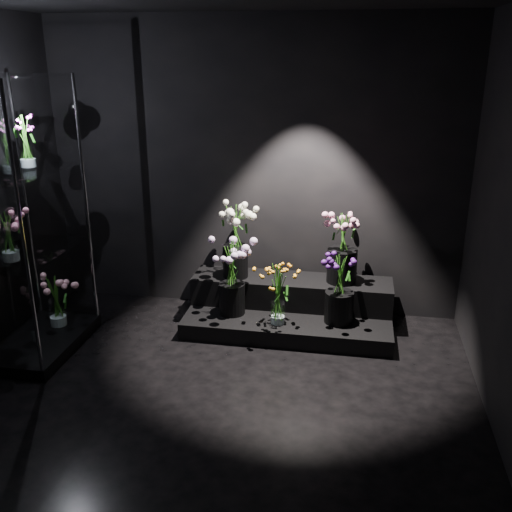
# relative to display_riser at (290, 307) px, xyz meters

# --- Properties ---
(floor) EXTENTS (4.00, 4.00, 0.00)m
(floor) POSITION_rel_display_riser_xyz_m (-0.42, -1.62, -0.18)
(floor) COLOR black
(floor) RESTS_ON ground
(wall_back) EXTENTS (4.00, 0.00, 4.00)m
(wall_back) POSITION_rel_display_riser_xyz_m (-0.42, 0.38, 1.22)
(wall_back) COLOR black
(wall_back) RESTS_ON floor
(wall_front) EXTENTS (4.00, 0.00, 4.00)m
(wall_front) POSITION_rel_display_riser_xyz_m (-0.42, -3.62, 1.22)
(wall_front) COLOR black
(wall_front) RESTS_ON floor
(display_riser) EXTENTS (1.90, 0.84, 0.42)m
(display_riser) POSITION_rel_display_riser_xyz_m (0.00, 0.00, 0.00)
(display_riser) COLOR black
(display_riser) RESTS_ON floor
(display_case) EXTENTS (0.63, 1.05, 2.30)m
(display_case) POSITION_rel_display_riser_xyz_m (-2.09, -0.86, 0.98)
(display_case) COLOR black
(display_case) RESTS_ON floor
(bouquet_orange_bells) EXTENTS (0.34, 0.34, 0.56)m
(bouquet_orange_bells) POSITION_rel_display_riser_xyz_m (-0.07, -0.33, 0.27)
(bouquet_orange_bells) COLOR white
(bouquet_orange_bells) RESTS_ON display_riser
(bouquet_lilac) EXTENTS (0.41, 0.41, 0.70)m
(bouquet_lilac) POSITION_rel_display_riser_xyz_m (-0.52, -0.19, 0.39)
(bouquet_lilac) COLOR black
(bouquet_lilac) RESTS_ON display_riser
(bouquet_purple) EXTENTS (0.39, 0.39, 0.63)m
(bouquet_purple) POSITION_rel_display_riser_xyz_m (0.46, -0.20, 0.32)
(bouquet_purple) COLOR black
(bouquet_purple) RESTS_ON display_riser
(bouquet_cream_roses) EXTENTS (0.44, 0.44, 0.71)m
(bouquet_cream_roses) POSITION_rel_display_riser_xyz_m (-0.54, 0.08, 0.67)
(bouquet_cream_roses) COLOR black
(bouquet_cream_roses) RESTS_ON display_riser
(bouquet_pink_roses) EXTENTS (0.44, 0.44, 0.68)m
(bouquet_pink_roses) POSITION_rel_display_riser_xyz_m (0.47, 0.12, 0.61)
(bouquet_pink_roses) COLOR black
(bouquet_pink_roses) RESTS_ON display_riser
(bouquet_case_pink) EXTENTS (0.38, 0.38, 0.39)m
(bouquet_case_pink) POSITION_rel_display_riser_xyz_m (-2.12, -1.06, 0.93)
(bouquet_case_pink) COLOR white
(bouquet_case_pink) RESTS_ON display_case
(bouquet_case_magenta) EXTENTS (0.25, 0.25, 0.41)m
(bouquet_case_magenta) POSITION_rel_display_riser_xyz_m (-2.10, -0.68, 1.61)
(bouquet_case_magenta) COLOR white
(bouquet_case_magenta) RESTS_ON display_case
(bouquet_case_base_pink) EXTENTS (0.37, 0.37, 0.49)m
(bouquet_case_base_pink) POSITION_rel_display_riser_xyz_m (-2.05, -0.61, 0.19)
(bouquet_case_base_pink) COLOR white
(bouquet_case_base_pink) RESTS_ON display_case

